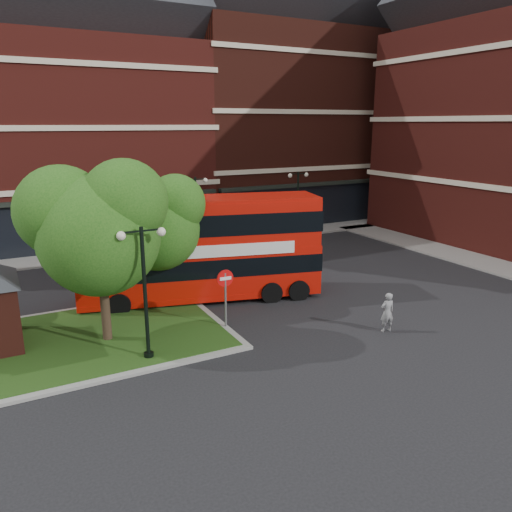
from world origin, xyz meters
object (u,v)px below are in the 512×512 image
bus (200,242)px  car_silver (176,238)px  woman (387,312)px  car_white (229,233)px

bus → car_silver: 10.97m
bus → car_silver: (2.28, 10.50, -2.19)m
car_silver → woman: bearing=-164.0°
car_silver → bus: bearing=174.2°
woman → bus: bearing=-45.2°
bus → woman: (5.30, -7.36, -2.04)m
bus → car_silver: bus is taller
woman → car_white: 17.89m
woman → car_silver: size_ratio=0.41×
car_silver → car_white: 4.06m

